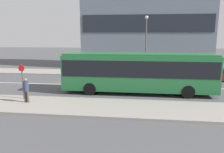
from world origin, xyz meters
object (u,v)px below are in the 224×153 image
city_bus (138,70)px  bus_stop_sign (23,79)px  parked_car_0 (222,75)px  pedestrian_near_stop (26,89)px  street_lamp (146,39)px

city_bus → bus_stop_sign: (-7.88, -3.05, -0.25)m
parked_car_0 → bus_stop_sign: (-16.24, -8.83, 0.95)m
bus_stop_sign → pedestrian_near_stop: bearing=-50.7°
city_bus → bus_stop_sign: size_ratio=4.82×
pedestrian_near_stop → street_lamp: (8.02, 11.65, 3.06)m
pedestrian_near_stop → street_lamp: bearing=68.9°
city_bus → parked_car_0: bearing=33.5°
bus_stop_sign → street_lamp: street_lamp is taller
city_bus → street_lamp: bearing=83.2°
parked_car_0 → pedestrian_near_stop: bearing=-148.4°
parked_car_0 → bus_stop_sign: bus_stop_sign is taller
parked_car_0 → bus_stop_sign: bearing=-151.5°
bus_stop_sign → street_lamp: size_ratio=0.37×
parked_car_0 → bus_stop_sign: 18.50m
pedestrian_near_stop → bus_stop_sign: bus_stop_sign is taller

